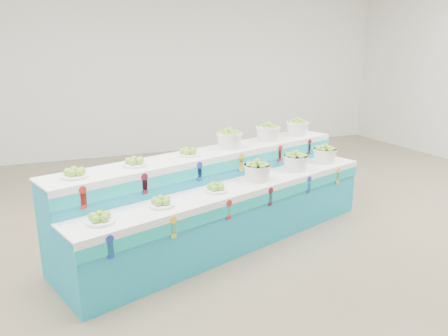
# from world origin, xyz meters

# --- Properties ---
(ground) EXTENTS (10.00, 10.00, 0.00)m
(ground) POSITION_xyz_m (0.00, 0.00, 0.00)
(ground) COLOR #6F6049
(ground) RESTS_ON ground
(back_wall) EXTENTS (10.00, 0.00, 10.00)m
(back_wall) POSITION_xyz_m (0.00, 5.00, 2.00)
(back_wall) COLOR silver
(back_wall) RESTS_ON ground
(display_stand) EXTENTS (4.05, 2.21, 1.02)m
(display_stand) POSITION_xyz_m (-0.78, 0.31, 0.51)
(display_stand) COLOR #1B98BF
(display_stand) RESTS_ON ground
(plate_lower_left) EXTENTS (0.33, 0.33, 0.10)m
(plate_lower_left) POSITION_xyz_m (-2.24, -0.44, 0.77)
(plate_lower_left) COLOR white
(plate_lower_left) RESTS_ON display_stand
(plate_lower_mid) EXTENTS (0.33, 0.33, 0.10)m
(plate_lower_mid) POSITION_xyz_m (-1.65, -0.24, 0.77)
(plate_lower_mid) COLOR white
(plate_lower_mid) RESTS_ON display_stand
(plate_lower_right) EXTENTS (0.33, 0.33, 0.10)m
(plate_lower_right) POSITION_xyz_m (-1.00, -0.03, 0.77)
(plate_lower_right) COLOR white
(plate_lower_right) RESTS_ON display_stand
(basket_lower_left) EXTENTS (0.40, 0.40, 0.23)m
(basket_lower_left) POSITION_xyz_m (-0.42, 0.17, 0.84)
(basket_lower_left) COLOR silver
(basket_lower_left) RESTS_ON display_stand
(basket_lower_mid) EXTENTS (0.40, 0.40, 0.23)m
(basket_lower_mid) POSITION_xyz_m (0.22, 0.38, 0.84)
(basket_lower_mid) COLOR silver
(basket_lower_mid) RESTS_ON display_stand
(basket_lower_right) EXTENTS (0.40, 0.40, 0.23)m
(basket_lower_right) POSITION_xyz_m (0.78, 0.57, 0.84)
(basket_lower_right) COLOR silver
(basket_lower_right) RESTS_ON display_stand
(plate_upper_left) EXTENTS (0.33, 0.33, 0.10)m
(plate_upper_left) POSITION_xyz_m (-2.39, 0.02, 1.07)
(plate_upper_left) COLOR white
(plate_upper_left) RESTS_ON display_stand
(plate_upper_mid) EXTENTS (0.33, 0.33, 0.10)m
(plate_upper_mid) POSITION_xyz_m (-1.80, 0.22, 1.07)
(plate_upper_mid) COLOR white
(plate_upper_mid) RESTS_ON display_stand
(plate_upper_right) EXTENTS (0.33, 0.33, 0.10)m
(plate_upper_right) POSITION_xyz_m (-1.16, 0.44, 1.07)
(plate_upper_right) COLOR white
(plate_upper_right) RESTS_ON display_stand
(basket_upper_left) EXTENTS (0.40, 0.40, 0.23)m
(basket_upper_left) POSITION_xyz_m (-0.58, 0.63, 1.14)
(basket_upper_left) COLOR silver
(basket_upper_left) RESTS_ON display_stand
(basket_upper_mid) EXTENTS (0.40, 0.40, 0.23)m
(basket_upper_mid) POSITION_xyz_m (0.06, 0.85, 1.14)
(basket_upper_mid) COLOR silver
(basket_upper_mid) RESTS_ON display_stand
(basket_upper_right) EXTENTS (0.40, 0.40, 0.23)m
(basket_upper_right) POSITION_xyz_m (0.63, 1.04, 1.14)
(basket_upper_right) COLOR silver
(basket_upper_right) RESTS_ON display_stand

